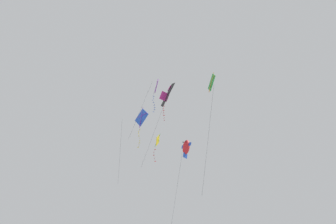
# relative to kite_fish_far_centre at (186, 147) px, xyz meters

# --- Properties ---
(kite_fish_far_centre) EXTENTS (1.88, 2.27, 9.07)m
(kite_fish_far_centre) POSITION_rel_kite_fish_far_centre_xyz_m (0.00, 0.00, 0.00)
(kite_fish_far_centre) COLOR red
(kite_diamond_upper_right) EXTENTS (3.11, 3.79, 8.83)m
(kite_diamond_upper_right) POSITION_rel_kite_fish_far_centre_xyz_m (3.24, -4.20, 4.27)
(kite_diamond_upper_right) COLOR blue
(kite_diamond_highest) EXTENTS (0.99, 1.14, 3.30)m
(kite_diamond_highest) POSITION_rel_kite_fish_far_centre_xyz_m (1.39, -3.46, 1.55)
(kite_diamond_highest) COLOR yellow
(kite_diamond_near_left) EXTENTS (2.83, 3.61, 7.98)m
(kite_diamond_near_left) POSITION_rel_kite_fish_far_centre_xyz_m (2.59, -2.02, 7.70)
(kite_diamond_near_left) COLOR purple
(kite_delta_mid_left) EXTENTS (3.12, 3.71, 9.16)m
(kite_delta_mid_left) POSITION_rel_kite_fish_far_centre_xyz_m (2.63, 0.27, 5.32)
(kite_delta_mid_left) COLOR black
(kite_diamond_low_drifter) EXTENTS (1.82, 1.95, 10.83)m
(kite_diamond_low_drifter) POSITION_rel_kite_fish_far_centre_xyz_m (2.07, 6.64, 3.58)
(kite_diamond_low_drifter) COLOR green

